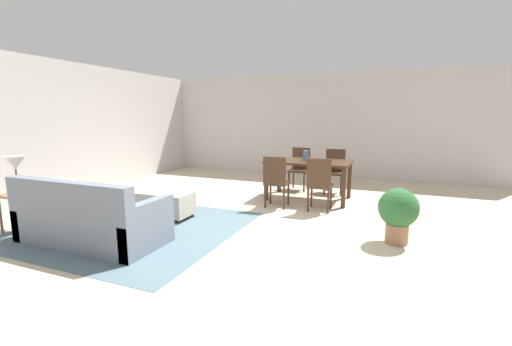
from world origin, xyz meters
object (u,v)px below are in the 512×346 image
dining_chair_near_right (319,182)px  table_lamp (15,164)px  side_table (20,201)px  dining_chair_far_right (335,168)px  vase_centerpiece (306,156)px  potted_plant (398,211)px  dining_chair_far_left (300,166)px  couch (90,220)px  dining_table (309,166)px  dining_chair_near_left (276,179)px  ottoman_table (164,203)px

dining_chair_near_right → table_lamp: bearing=-144.9°
side_table → dining_chair_far_right: size_ratio=0.59×
vase_centerpiece → potted_plant: vase_centerpiece is taller
dining_chair_far_left → couch: bearing=-111.7°
dining_table → dining_chair_near_left: (-0.39, -0.83, -0.15)m
couch → side_table: (-1.25, -0.05, 0.14)m
table_lamp → dining_chair_near_right: (3.68, 2.59, -0.44)m
dining_table → dining_chair_far_left: 0.93m
side_table → dining_chair_far_left: bearing=55.3°
couch → table_lamp: 1.42m
dining_table → dining_chair_far_left: size_ratio=1.72×
ottoman_table → dining_table: bearing=47.8°
table_lamp → dining_chair_near_right: table_lamp is taller
dining_chair_far_left → potted_plant: size_ratio=1.28×
table_lamp → dining_chair_far_left: 5.14m
dining_chair_far_right → potted_plant: size_ratio=1.28×
ottoman_table → dining_chair_far_left: (1.47, 2.89, 0.28)m
couch → dining_chair_near_right: 3.52m
dining_chair_near_left → vase_centerpiece: size_ratio=4.66×
dining_chair_far_right → couch: bearing=-120.5°
dining_table → dining_chair_near_right: bearing=-64.6°
ottoman_table → couch: bearing=-98.2°
side_table → table_lamp: (0.00, 0.00, 0.52)m
table_lamp → dining_chair_near_right: 4.52m
dining_chair_near_right → ottoman_table: bearing=-150.5°
dining_chair_near_left → dining_chair_far_left: size_ratio=1.00×
dining_table → dining_chair_far_right: size_ratio=1.72×
dining_chair_near_right → couch: bearing=-133.7°
dining_chair_near_left → dining_chair_far_right: (0.76, 1.62, 0.00)m
dining_chair_far_left → vase_centerpiece: (0.34, -0.84, 0.34)m
ottoman_table → side_table: (-1.44, -1.32, 0.20)m
couch → dining_table: bearing=58.3°
potted_plant → dining_chair_near_left: bearing=152.4°
dining_table → dining_chair_near_left: dining_chair_near_left is taller
ottoman_table → potted_plant: bearing=3.0°
side_table → dining_table: dining_table is taller
ottoman_table → vase_centerpiece: (1.81, 2.05, 0.62)m
table_lamp → vase_centerpiece: size_ratio=2.66×
ottoman_table → dining_chair_far_right: 3.63m
table_lamp → couch: bearing=2.2°
ottoman_table → table_lamp: (-1.44, -1.32, 0.72)m
vase_centerpiece → table_lamp: bearing=-134.0°
dining_chair_far_right → dining_chair_near_right: bearing=-90.0°
table_lamp → vase_centerpiece: (3.25, 3.36, -0.10)m
table_lamp → dining_chair_near_left: 3.90m
dining_chair_near_right → dining_chair_far_left: (-0.77, 1.62, 0.00)m
couch → dining_chair_near_right: size_ratio=2.08×
table_lamp → vase_centerpiece: 4.68m
couch → potted_plant: (3.66, 1.45, 0.13)m
side_table → potted_plant: size_ratio=0.76×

